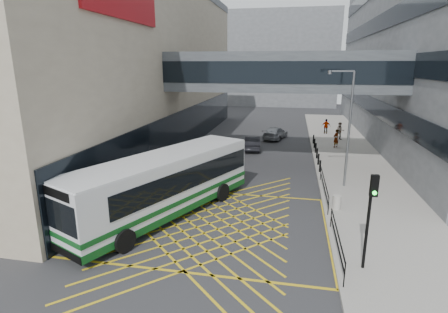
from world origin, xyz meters
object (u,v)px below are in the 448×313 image
Objects in this scene: bus at (166,183)px; street_lamp at (347,122)px; pedestrian_c at (326,126)px; car_white at (130,203)px; car_silver at (275,133)px; pedestrian_a at (336,138)px; car_dark at (252,143)px; traffic_light at (370,209)px; litter_bin at (337,202)px; pedestrian_b at (340,131)px.

bus is 12.14m from street_lamp.
pedestrian_c is at bearing 79.76° from street_lamp.
car_silver is (6.71, 22.09, -0.03)m from car_white.
car_silver is 7.11m from pedestrian_a.
car_white is 1.02× the size of car_silver.
car_dark is at bearing -97.73° from car_white.
car_white is at bearing 155.85° from traffic_light.
street_lamp reaches higher than traffic_light.
pedestrian_a is 7.06m from pedestrian_c.
traffic_light is 4.94× the size of litter_bin.
pedestrian_a is (6.09, -3.65, 0.35)m from car_silver.
car_white reaches higher than car_silver.
pedestrian_c reaches higher than car_white.
car_white is 1.07× the size of car_dark.
bus is 2.67× the size of car_white.
traffic_light is at bearing -100.83° from street_lamp.
car_silver is at bearing -178.64° from pedestrian_b.
pedestrian_b reaches higher than car_white.
pedestrian_b is (8.81, 5.75, 0.43)m from car_dark.
car_silver is 16.60m from street_lamp.
bus is 1.61× the size of street_lamp.
car_silver is 1.13× the size of traffic_light.
litter_bin is 0.45× the size of pedestrian_a.
car_white is 22.45m from pedestrian_a.
litter_bin is 15.84m from pedestrian_a.
pedestrian_a is (12.80, 18.44, 0.32)m from car_white.
bus reaches higher than car_white.
litter_bin is at bearing 108.01° from car_dark.
litter_bin is 0.47× the size of pedestrian_c.
pedestrian_c is at bearing 109.89° from pedestrian_b.
traffic_light is at bearing -94.51° from pedestrian_b.
car_dark is 5.29× the size of litter_bin.
pedestrian_a is at bearing 163.47° from car_silver.
bus reaches higher than pedestrian_b.
bus is 27.09m from pedestrian_c.
car_dark is 15.23m from litter_bin.
car_dark is 0.95× the size of car_silver.
pedestrian_b is 1.09× the size of pedestrian_c.
pedestrian_a is at bearing 84.14° from litter_bin.
street_lamp reaches higher than bus.
pedestrian_a is (1.20, 21.78, -1.70)m from traffic_light.
traffic_light reaches higher than pedestrian_b.
car_dark is 5.90m from car_silver.
car_dark is at bearing 103.98° from bus.
car_white is 5.65× the size of litter_bin.
car_silver is at bearing 100.18° from street_lamp.
pedestrian_c is (0.84, 28.83, -1.73)m from traffic_light.
car_dark is at bearing 52.64° from pedestrian_c.
pedestrian_c reaches higher than car_dark.
bus is 3.05× the size of traffic_light.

